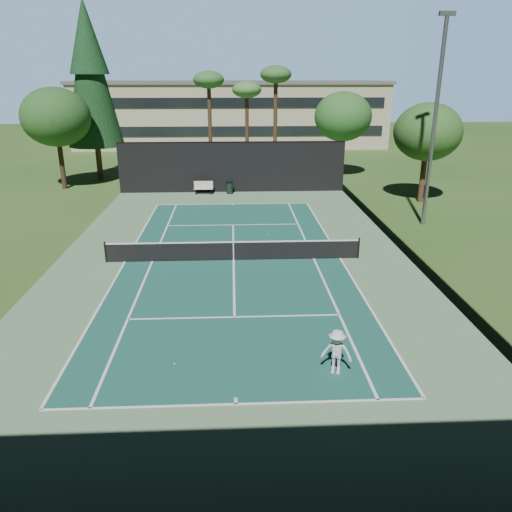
{
  "coord_description": "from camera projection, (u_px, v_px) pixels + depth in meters",
  "views": [
    {
      "loc": [
        0.01,
        -23.84,
        8.82
      ],
      "look_at": [
        1.0,
        -3.0,
        1.3
      ],
      "focal_mm": 35.0,
      "sensor_mm": 36.0,
      "label": 1
    }
  ],
  "objects": [
    {
      "name": "tennis_ball_a",
      "position": [
        175.0,
        364.0,
        16.2
      ],
      "size": [
        0.06,
        0.06,
        0.06
      ],
      "primitive_type": "sphere",
      "color": "#CFE834",
      "rests_on": "ground"
    },
    {
      "name": "tennis_ball_b",
      "position": [
        234.0,
        236.0,
        29.1
      ],
      "size": [
        0.07,
        0.07,
        0.07
      ],
      "primitive_type": "sphere",
      "color": "#C9DA31",
      "rests_on": "ground"
    },
    {
      "name": "player",
      "position": [
        337.0,
        352.0,
        15.5
      ],
      "size": [
        1.1,
        0.84,
        1.51
      ],
      "primitive_type": "imported",
      "rotation": [
        0.0,
        0.0,
        -0.33
      ],
      "color": "silver",
      "rests_on": "ground"
    },
    {
      "name": "decid_tree_c",
      "position": [
        56.0,
        117.0,
        39.72
      ],
      "size": [
        5.44,
        5.44,
        8.09
      ],
      "color": "#41291B",
      "rests_on": "ground"
    },
    {
      "name": "ground",
      "position": [
        234.0,
        260.0,
        25.39
      ],
      "size": [
        160.0,
        160.0,
        0.0
      ],
      "primitive_type": "plane",
      "color": "#305520",
      "rests_on": "ground"
    },
    {
      "name": "campus_building",
      "position": [
        231.0,
        113.0,
        67.17
      ],
      "size": [
        40.5,
        12.5,
        8.3
      ],
      "color": "#BFAF94",
      "rests_on": "ground"
    },
    {
      "name": "court_surface",
      "position": [
        234.0,
        260.0,
        25.39
      ],
      "size": [
        10.97,
        23.77,
        0.01
      ],
      "primitive_type": "cube",
      "color": "#1A5448",
      "rests_on": "ground"
    },
    {
      "name": "pine_tree",
      "position": [
        89.0,
        67.0,
        42.29
      ],
      "size": [
        4.8,
        4.8,
        15.0
      ],
      "color": "#4B2E20",
      "rests_on": "ground"
    },
    {
      "name": "palm_c",
      "position": [
        276.0,
        79.0,
        44.26
      ],
      "size": [
        2.8,
        2.8,
        9.77
      ],
      "color": "#46301E",
      "rests_on": "ground"
    },
    {
      "name": "trash_bin",
      "position": [
        230.0,
        188.0,
        39.65
      ],
      "size": [
        0.56,
        0.56,
        0.95
      ],
      "color": "black",
      "rests_on": "ground"
    },
    {
      "name": "tennis_ball_d",
      "position": [
        128.0,
        237.0,
        29.07
      ],
      "size": [
        0.06,
        0.06,
        0.06
      ],
      "primitive_type": "sphere",
      "color": "#B8D330",
      "rests_on": "ground"
    },
    {
      "name": "park_bench",
      "position": [
        203.0,
        187.0,
        39.54
      ],
      "size": [
        1.5,
        0.45,
        1.02
      ],
      "color": "beige",
      "rests_on": "ground"
    },
    {
      "name": "apron_slab",
      "position": [
        234.0,
        260.0,
        25.39
      ],
      "size": [
        18.0,
        32.0,
        0.01
      ],
      "primitive_type": "cube",
      "color": "#5E865E",
      "rests_on": "ground"
    },
    {
      "name": "decid_tree_b",
      "position": [
        428.0,
        132.0,
        35.57
      ],
      "size": [
        4.8,
        4.8,
        7.14
      ],
      "color": "#4E3421",
      "rests_on": "ground"
    },
    {
      "name": "palm_b",
      "position": [
        247.0,
        93.0,
        47.39
      ],
      "size": [
        2.8,
        2.8,
        8.42
      ],
      "color": "#462C1E",
      "rests_on": "ground"
    },
    {
      "name": "fence",
      "position": [
        233.0,
        222.0,
        24.77
      ],
      "size": [
        18.04,
        32.05,
        4.03
      ],
      "color": "black",
      "rests_on": "ground"
    },
    {
      "name": "tennis_ball_c",
      "position": [
        268.0,
        234.0,
        29.43
      ],
      "size": [
        0.07,
        0.07,
        0.07
      ],
      "primitive_type": "sphere",
      "color": "#C4E233",
      "rests_on": "ground"
    },
    {
      "name": "light_pole",
      "position": [
        435.0,
        119.0,
        29.37
      ],
      "size": [
        0.9,
        0.25,
        12.22
      ],
      "color": "gray",
      "rests_on": "ground"
    },
    {
      "name": "palm_a",
      "position": [
        209.0,
        84.0,
        45.07
      ],
      "size": [
        2.8,
        2.8,
        9.32
      ],
      "color": "#462E1E",
      "rests_on": "ground"
    },
    {
      "name": "tennis_net",
      "position": [
        233.0,
        250.0,
        25.2
      ],
      "size": [
        12.9,
        0.1,
        1.1
      ],
      "color": "black",
      "rests_on": "ground"
    },
    {
      "name": "decid_tree_a",
      "position": [
        343.0,
        117.0,
        44.67
      ],
      "size": [
        5.12,
        5.12,
        7.62
      ],
      "color": "#41301C",
      "rests_on": "ground"
    },
    {
      "name": "court_lines",
      "position": [
        234.0,
        260.0,
        25.38
      ],
      "size": [
        11.07,
        23.87,
        0.01
      ],
      "color": "white",
      "rests_on": "ground"
    }
  ]
}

